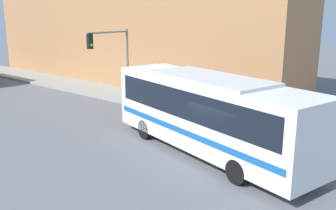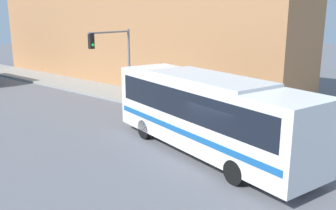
{
  "view_description": "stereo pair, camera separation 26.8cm",
  "coord_description": "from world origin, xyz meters",
  "px_view_note": "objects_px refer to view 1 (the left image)",
  "views": [
    {
      "loc": [
        -11.85,
        -7.0,
        5.84
      ],
      "look_at": [
        1.75,
        4.14,
        1.43
      ],
      "focal_mm": 40.0,
      "sensor_mm": 36.0,
      "label": 1
    },
    {
      "loc": [
        -11.68,
        -7.2,
        5.84
      ],
      "look_at": [
        1.75,
        4.14,
        1.43
      ],
      "focal_mm": 40.0,
      "sensor_mm": 36.0,
      "label": 2
    }
  ],
  "objects_px": {
    "city_bus": "(209,110)",
    "fire_hydrant": "(192,106)",
    "traffic_light_pole": "(113,52)",
    "parking_meter": "(152,90)"
  },
  "relations": [
    {
      "from": "city_bus",
      "to": "fire_hydrant",
      "type": "height_order",
      "value": "city_bus"
    },
    {
      "from": "fire_hydrant",
      "to": "city_bus",
      "type": "bearing_deg",
      "value": -137.72
    },
    {
      "from": "city_bus",
      "to": "traffic_light_pole",
      "type": "distance_m",
      "value": 9.95
    },
    {
      "from": "city_bus",
      "to": "fire_hydrant",
      "type": "bearing_deg",
      "value": 57.04
    },
    {
      "from": "city_bus",
      "to": "traffic_light_pole",
      "type": "xyz_separation_m",
      "value": [
        3.29,
        9.28,
        1.47
      ]
    },
    {
      "from": "traffic_light_pole",
      "to": "fire_hydrant",
      "type": "bearing_deg",
      "value": -78.74
    },
    {
      "from": "city_bus",
      "to": "fire_hydrant",
      "type": "relative_size",
      "value": 13.59
    },
    {
      "from": "traffic_light_pole",
      "to": "city_bus",
      "type": "bearing_deg",
      "value": -109.52
    },
    {
      "from": "traffic_light_pole",
      "to": "parking_meter",
      "type": "xyz_separation_m",
      "value": [
        1.06,
        -2.22,
        -2.24
      ]
    },
    {
      "from": "city_bus",
      "to": "fire_hydrant",
      "type": "xyz_separation_m",
      "value": [
        4.35,
        3.95,
        -1.34
      ]
    }
  ]
}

